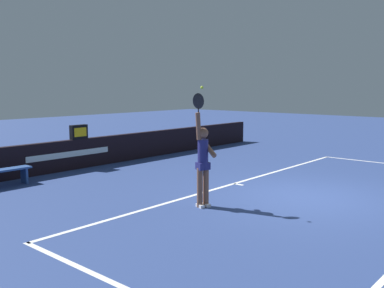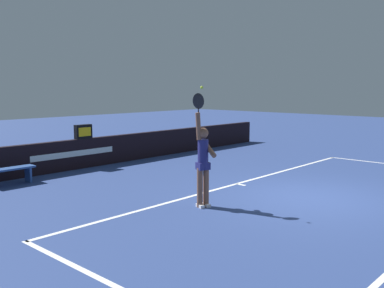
{
  "view_description": "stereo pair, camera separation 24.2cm",
  "coord_description": "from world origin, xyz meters",
  "px_view_note": "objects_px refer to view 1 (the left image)",
  "views": [
    {
      "loc": [
        -9.63,
        -4.62,
        2.66
      ],
      "look_at": [
        -2.57,
        1.51,
        1.42
      ],
      "focal_mm": 40.5,
      "sensor_mm": 36.0,
      "label": 1
    },
    {
      "loc": [
        -9.47,
        -4.8,
        2.66
      ],
      "look_at": [
        -2.57,
        1.51,
        1.42
      ],
      "focal_mm": 40.5,
      "sensor_mm": 36.0,
      "label": 2
    }
  ],
  "objects_px": {
    "speed_display": "(79,132)",
    "courtside_bench_near": "(7,173)",
    "tennis_player": "(203,160)",
    "tennis_ball": "(202,88)"
  },
  "relations": [
    {
      "from": "speed_display",
      "to": "courtside_bench_near",
      "type": "bearing_deg",
      "value": -165.51
    },
    {
      "from": "tennis_player",
      "to": "courtside_bench_near",
      "type": "bearing_deg",
      "value": 109.56
    },
    {
      "from": "courtside_bench_near",
      "to": "tennis_ball",
      "type": "bearing_deg",
      "value": -72.64
    },
    {
      "from": "tennis_player",
      "to": "tennis_ball",
      "type": "bearing_deg",
      "value": -146.73
    },
    {
      "from": "courtside_bench_near",
      "to": "tennis_player",
      "type": "bearing_deg",
      "value": -70.44
    },
    {
      "from": "speed_display",
      "to": "tennis_player",
      "type": "bearing_deg",
      "value": -98.71
    },
    {
      "from": "tennis_player",
      "to": "tennis_ball",
      "type": "height_order",
      "value": "tennis_ball"
    },
    {
      "from": "tennis_player",
      "to": "courtside_bench_near",
      "type": "distance_m",
      "value": 5.65
    },
    {
      "from": "speed_display",
      "to": "courtside_bench_near",
      "type": "height_order",
      "value": "speed_display"
    },
    {
      "from": "tennis_ball",
      "to": "courtside_bench_near",
      "type": "distance_m",
      "value": 6.11
    }
  ]
}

